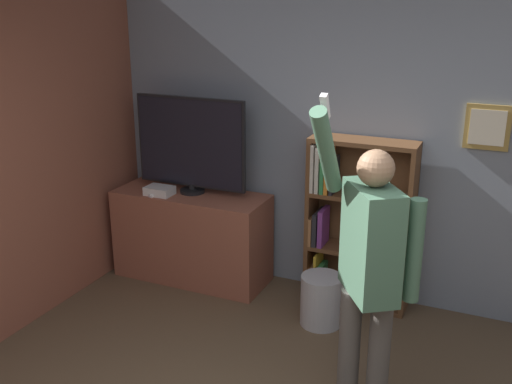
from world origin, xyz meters
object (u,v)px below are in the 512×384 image
object	(u,v)px
game_console	(159,191)
waste_bin	(321,300)
person	(369,265)
bookshelf	(351,221)
television	(191,144)

from	to	relation	value
game_console	waste_bin	distance (m)	1.71
game_console	person	size ratio (longest dim) A/B	0.12
bookshelf	waste_bin	bearing A→B (deg)	-99.40
television	game_console	size ratio (longest dim) A/B	4.35
bookshelf	game_console	bearing A→B (deg)	-169.38
bookshelf	waste_bin	size ratio (longest dim) A/B	3.46
bookshelf	television	bearing A→B (deg)	-174.50
game_console	waste_bin	size ratio (longest dim) A/B	0.58
bookshelf	waste_bin	world-z (taller)	bookshelf
game_console	bookshelf	bearing A→B (deg)	10.62
game_console	person	world-z (taller)	person
bookshelf	person	size ratio (longest dim) A/B	0.70
television	waste_bin	xyz separation A→B (m)	(1.34, -0.34, -1.05)
person	television	bearing A→B (deg)	-159.30
bookshelf	waste_bin	distance (m)	0.70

